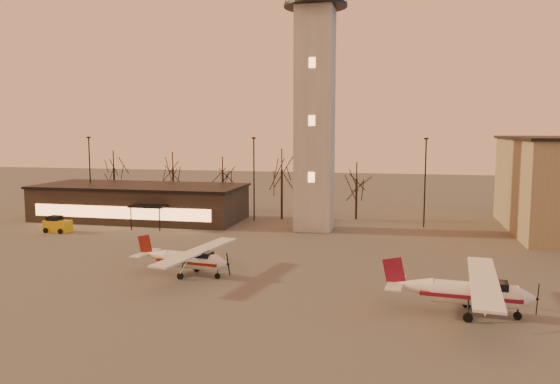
% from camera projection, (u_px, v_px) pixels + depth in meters
% --- Properties ---
extents(ground, '(220.00, 220.00, 0.00)m').
position_uv_depth(ground, '(233.00, 321.00, 31.70)').
color(ground, '#484442').
rests_on(ground, ground).
extents(control_tower, '(6.80, 6.80, 32.60)m').
position_uv_depth(control_tower, '(315.00, 81.00, 58.91)').
color(control_tower, gray).
rests_on(control_tower, ground).
extents(terminal, '(25.40, 12.20, 4.30)m').
position_uv_depth(terminal, '(140.00, 202.00, 67.22)').
color(terminal, black).
rests_on(terminal, ground).
extents(light_poles, '(58.50, 12.25, 10.14)m').
position_uv_depth(light_poles, '(320.00, 180.00, 61.03)').
color(light_poles, black).
rests_on(light_poles, ground).
extents(tree_row, '(37.20, 9.20, 8.80)m').
position_uv_depth(tree_row, '(223.00, 168.00, 71.95)').
color(tree_row, black).
rests_on(tree_row, ground).
extents(cessna_front, '(9.41, 11.87, 3.26)m').
position_uv_depth(cessna_front, '(476.00, 298.00, 32.51)').
color(cessna_front, silver).
rests_on(cessna_front, ground).
extents(cessna_rear, '(8.42, 10.61, 2.91)m').
position_uv_depth(cessna_rear, '(193.00, 263.00, 41.31)').
color(cessna_rear, silver).
rests_on(cessna_rear, ground).
extents(service_cart, '(2.86, 1.92, 1.76)m').
position_uv_depth(service_cart, '(57.00, 226.00, 59.02)').
color(service_cart, '#C3950B').
rests_on(service_cart, ground).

